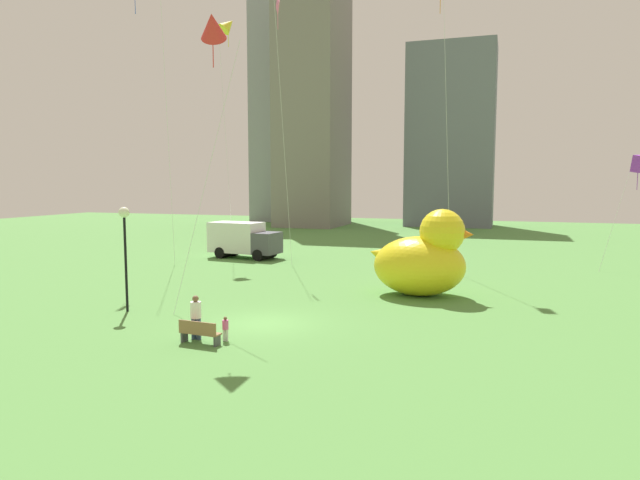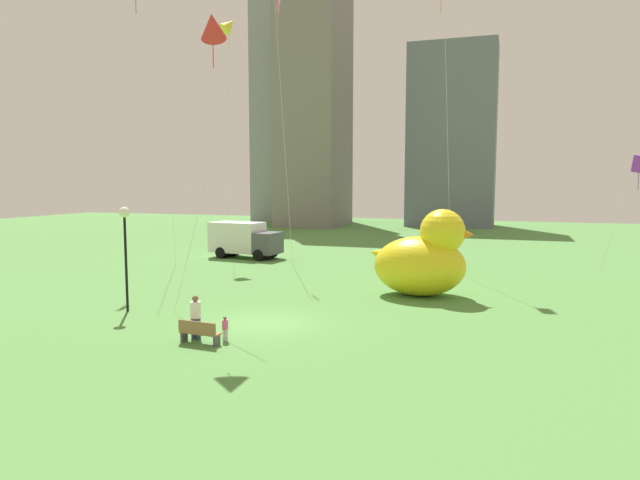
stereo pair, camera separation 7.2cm
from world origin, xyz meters
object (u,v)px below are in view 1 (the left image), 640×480
object	(u,v)px
park_bench	(199,332)
kite_red	(213,27)
giant_inflatable_duck	(423,259)
box_truck	(243,240)
person_adult	(196,315)
lamppost	(125,230)
kite_pink	(278,22)
kite_yellow	(228,26)
person_child	(225,328)
kite_blue	(139,8)
kite_purple	(638,164)

from	to	relation	value
park_bench	kite_red	xyz separation A→B (m)	(-1.23, 3.68, 12.10)
giant_inflatable_duck	box_truck	world-z (taller)	giant_inflatable_duck
box_truck	person_adult	bearing A→B (deg)	-68.15
lamppost	kite_pink	bearing A→B (deg)	86.04
giant_inflatable_duck	kite_yellow	size ratio (longest dim) A/B	0.29
person_child	kite_blue	size ratio (longest dim) A/B	0.05
giant_inflatable_duck	box_truck	distance (m)	19.03
person_adult	kite_yellow	size ratio (longest dim) A/B	0.09
kite_red	lamppost	bearing A→B (deg)	-179.78
giant_inflatable_duck	person_adult	bearing A→B (deg)	-122.23
park_bench	person_adult	size ratio (longest dim) A/B	0.96
person_child	kite_blue	xyz separation A→B (m)	(-13.75, 14.30, 17.13)
giant_inflatable_duck	kite_blue	bearing A→B (deg)	170.79
park_bench	box_truck	xyz separation A→B (m)	(-9.21, 22.36, 0.97)
park_bench	person_adult	distance (m)	0.87
kite_red	kite_yellow	bearing A→B (deg)	115.89
giant_inflatable_duck	kite_red	world-z (taller)	kite_red
person_adult	kite_pink	world-z (taller)	kite_pink
lamppost	kite_purple	xyz separation A→B (m)	(24.83, 20.04, 3.37)
park_bench	kite_yellow	xyz separation A→B (m)	(-10.98, 23.78, 18.07)
lamppost	kite_red	bearing A→B (deg)	0.22
person_child	kite_purple	world-z (taller)	kite_purple
person_adult	box_truck	world-z (taller)	box_truck
lamppost	kite_pink	size ratio (longest dim) A/B	0.26
park_bench	kite_red	distance (m)	12.71
park_bench	kite_purple	size ratio (longest dim) A/B	0.21
person_child	kite_pink	size ratio (longest dim) A/B	0.05
box_truck	kite_purple	bearing A→B (deg)	2.76
person_adult	lamppost	xyz separation A→B (m)	(-5.55, 3.10, 2.89)
kite_pink	kite_purple	distance (m)	26.07
kite_yellow	lamppost	bearing A→B (deg)	-76.13
box_truck	kite_yellow	size ratio (longest dim) A/B	0.31
lamppost	person_adult	bearing A→B (deg)	-29.18
kite_purple	giant_inflatable_duck	bearing A→B (deg)	-135.69
lamppost	box_truck	world-z (taller)	lamppost
person_adult	kite_blue	xyz separation A→B (m)	(-12.54, 14.42, 16.71)
park_bench	box_truck	distance (m)	24.20
kite_pink	kite_blue	bearing A→B (deg)	-149.82
kite_purple	person_adult	bearing A→B (deg)	-129.79
giant_inflatable_duck	kite_pink	distance (m)	20.71
park_bench	kite_blue	bearing A→B (deg)	130.96
park_bench	kite_red	world-z (taller)	kite_red
person_adult	kite_red	size ratio (longest dim) A/B	0.13
park_bench	person_adult	world-z (taller)	person_adult
park_bench	kite_purple	distance (m)	31.00
lamppost	box_truck	size ratio (longest dim) A/B	0.83
person_adult	lamppost	world-z (taller)	lamppost
park_bench	kite_blue	size ratio (longest dim) A/B	0.08
giant_inflatable_duck	kite_blue	world-z (taller)	kite_blue
park_bench	kite_pink	bearing A→B (deg)	103.99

